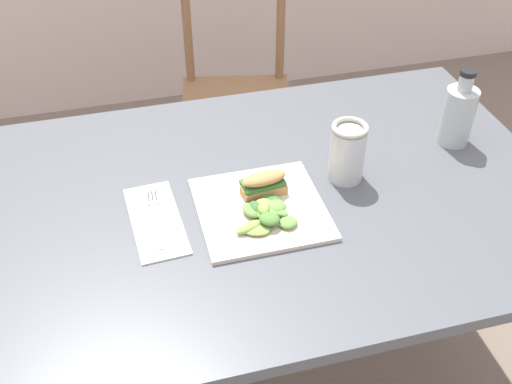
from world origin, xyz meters
name	(u,v)px	position (x,y,z in m)	size (l,w,h in m)	color
dining_table	(250,235)	(0.12, 0.08, 0.62)	(1.41, 0.88, 0.74)	#51565B
chair_wooden_far	(237,97)	(0.30, 0.98, 0.45)	(0.47, 0.47, 0.87)	#8E6642
plate_lunch	(261,209)	(0.13, 0.02, 0.74)	(0.27, 0.27, 0.01)	beige
sandwich_half_front	(264,184)	(0.15, 0.07, 0.78)	(0.10, 0.06, 0.06)	tan
salad_mixed_greens	(265,212)	(0.13, -0.01, 0.76)	(0.14, 0.13, 0.03)	#84A84C
napkin_folded	(156,220)	(-0.09, 0.05, 0.74)	(0.10, 0.24, 0.00)	silver
fork_on_napkin	(155,214)	(-0.09, 0.07, 0.75)	(0.03, 0.19, 0.00)	silver
bottle_cold_brew	(457,118)	(0.66, 0.16, 0.81)	(0.08, 0.08, 0.20)	black
mason_jar_iced_tea	(347,154)	(0.35, 0.09, 0.80)	(0.08, 0.08, 0.14)	gold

